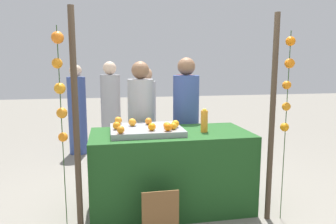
{
  "coord_description": "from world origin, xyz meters",
  "views": [
    {
      "loc": [
        -0.65,
        -3.25,
        1.6
      ],
      "look_at": [
        0.0,
        0.15,
        1.07
      ],
      "focal_mm": 33.09,
      "sensor_mm": 36.0,
      "label": 1
    }
  ],
  "objects": [
    {
      "name": "ground_plane",
      "position": [
        0.0,
        0.0,
        0.0
      ],
      "size": [
        24.0,
        24.0,
        0.0
      ],
      "primitive_type": "plane",
      "color": "gray"
    },
    {
      "name": "stall_counter",
      "position": [
        0.0,
        0.0,
        0.43
      ],
      "size": [
        1.73,
        0.83,
        0.87
      ],
      "primitive_type": "cube",
      "color": "#1E4C1E",
      "rests_on": "ground_plane"
    },
    {
      "name": "orange_tray",
      "position": [
        -0.26,
        0.02,
        0.9
      ],
      "size": [
        0.77,
        0.62,
        0.06
      ],
      "primitive_type": "cube",
      "color": "gray",
      "rests_on": "stall_counter"
    },
    {
      "name": "orange_0",
      "position": [
        -0.0,
        -0.15,
        0.97
      ],
      "size": [
        0.07,
        0.07,
        0.07
      ],
      "primitive_type": "sphere",
      "color": "orange",
      "rests_on": "orange_tray"
    },
    {
      "name": "orange_1",
      "position": [
        -0.41,
        0.12,
        0.97
      ],
      "size": [
        0.09,
        0.09,
        0.09
      ],
      "primitive_type": "sphere",
      "color": "orange",
      "rests_on": "orange_tray"
    },
    {
      "name": "orange_2",
      "position": [
        0.04,
        -0.06,
        0.97
      ],
      "size": [
        0.08,
        0.08,
        0.08
      ],
      "primitive_type": "sphere",
      "color": "orange",
      "rests_on": "orange_tray"
    },
    {
      "name": "orange_3",
      "position": [
        -0.56,
        0.27,
        0.97
      ],
      "size": [
        0.08,
        0.08,
        0.08
      ],
      "primitive_type": "sphere",
      "color": "orange",
      "rests_on": "orange_tray"
    },
    {
      "name": "orange_4",
      "position": [
        -0.07,
        -0.21,
        0.97
      ],
      "size": [
        0.08,
        0.08,
        0.08
      ],
      "primitive_type": "sphere",
      "color": "orange",
      "rests_on": "orange_tray"
    },
    {
      "name": "orange_5",
      "position": [
        -0.55,
        -0.24,
        0.97
      ],
      "size": [
        0.08,
        0.08,
        0.08
      ],
      "primitive_type": "sphere",
      "color": "orange",
      "rests_on": "orange_tray"
    },
    {
      "name": "orange_6",
      "position": [
        -0.23,
        -0.16,
        0.97
      ],
      "size": [
        0.08,
        0.08,
        0.08
      ],
      "primitive_type": "sphere",
      "color": "orange",
      "rests_on": "orange_tray"
    },
    {
      "name": "orange_7",
      "position": [
        -0.22,
        0.17,
        0.97
      ],
      "size": [
        0.08,
        0.08,
        0.08
      ],
      "primitive_type": "sphere",
      "color": "orange",
      "rests_on": "orange_tray"
    },
    {
      "name": "orange_8",
      "position": [
        -0.58,
        -0.04,
        0.97
      ],
      "size": [
        0.08,
        0.08,
        0.08
      ],
      "primitive_type": "sphere",
      "color": "orange",
      "rests_on": "orange_tray"
    },
    {
      "name": "orange_9",
      "position": [
        -0.06,
        -0.1,
        0.97
      ],
      "size": [
        0.07,
        0.07,
        0.07
      ],
      "primitive_type": "sphere",
      "color": "orange",
      "rests_on": "orange_tray"
    },
    {
      "name": "juice_bottle",
      "position": [
        0.36,
        -0.06,
        0.99
      ],
      "size": [
        0.08,
        0.08,
        0.25
      ],
      "color": "orange",
      "rests_on": "stall_counter"
    },
    {
      "name": "chalkboard_sign",
      "position": [
        -0.22,
        -0.63,
        0.23
      ],
      "size": [
        0.34,
        0.03,
        0.48
      ],
      "color": "brown",
      "rests_on": "ground_plane"
    },
    {
      "name": "vendor_left",
      "position": [
        -0.26,
        0.62,
        0.77
      ],
      "size": [
        0.33,
        0.33,
        1.64
      ],
      "color": "#99999E",
      "rests_on": "ground_plane"
    },
    {
      "name": "vendor_right",
      "position": [
        0.33,
        0.64,
        0.79
      ],
      "size": [
        0.34,
        0.34,
        1.69
      ],
      "color": "#384C8C",
      "rests_on": "ground_plane"
    },
    {
      "name": "crowd_person_0",
      "position": [
        -1.22,
        2.44,
        0.75
      ],
      "size": [
        0.32,
        0.32,
        1.6
      ],
      "color": "#384C8C",
      "rests_on": "ground_plane"
    },
    {
      "name": "crowd_person_1",
      "position": [
        0.73,
        2.34,
        0.76
      ],
      "size": [
        0.33,
        0.33,
        1.63
      ],
      "color": "maroon",
      "rests_on": "ground_plane"
    },
    {
      "name": "crowd_person_2",
      "position": [
        -0.63,
        2.1,
        0.77
      ],
      "size": [
        0.33,
        0.33,
        1.65
      ],
      "color": "#99999E",
      "rests_on": "ground_plane"
    },
    {
      "name": "crowd_person_3",
      "position": [
        -0.1,
        1.43,
        0.73
      ],
      "size": [
        0.31,
        0.31,
        1.56
      ],
      "color": "#99999E",
      "rests_on": "ground_plane"
    },
    {
      "name": "canopy_post_left",
      "position": [
        -0.95,
        -0.45,
        1.05
      ],
      "size": [
        0.06,
        0.06,
        2.1
      ],
      "primitive_type": "cylinder",
      "color": "#473828",
      "rests_on": "ground_plane"
    },
    {
      "name": "canopy_post_right",
      "position": [
        0.95,
        -0.45,
        1.05
      ],
      "size": [
        0.06,
        0.06,
        2.1
      ],
      "primitive_type": "cylinder",
      "color": "#473828",
      "rests_on": "ground_plane"
    },
    {
      "name": "garland_strand_left",
      "position": [
        -1.06,
        -0.49,
        1.44
      ],
      "size": [
        0.11,
        0.11,
        1.92
      ],
      "color": "#2D4C23",
      "rests_on": "ground_plane"
    },
    {
      "name": "garland_strand_right",
      "position": [
        1.08,
        -0.48,
        1.42
      ],
      "size": [
        0.1,
        0.1,
        1.92
      ],
      "color": "#2D4C23",
      "rests_on": "ground_plane"
    }
  ]
}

